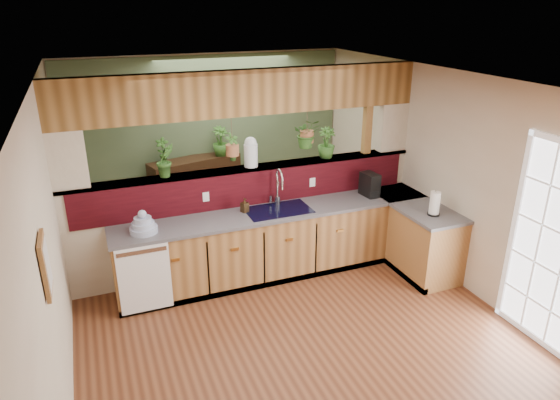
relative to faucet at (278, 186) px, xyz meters
name	(u,v)px	position (x,y,z in m)	size (l,w,h in m)	color
ground	(289,317)	(-0.31, -1.13, -1.17)	(4.60, 7.00, 0.01)	#5A301B
ceiling	(291,86)	(-0.31, -1.13, 1.43)	(4.60, 7.00, 0.01)	brown
wall_back	(208,135)	(-0.31, 2.37, 0.13)	(4.60, 0.02, 2.60)	beige
wall_left	(51,249)	(-2.61, -1.13, 0.13)	(0.02, 7.00, 2.60)	beige
wall_right	(466,184)	(1.99, -1.13, 0.13)	(0.02, 7.00, 2.60)	beige
pass_through_partition	(252,181)	(-0.28, 0.22, 0.02)	(4.60, 0.21, 2.60)	beige
pass_through_ledge	(249,168)	(-0.31, 0.22, 0.20)	(4.60, 0.21, 0.04)	brown
header_beam	(247,93)	(-0.31, 0.22, 1.16)	(4.60, 0.15, 0.55)	brown
sage_backwall	(209,135)	(-0.31, 2.35, 0.13)	(4.55, 0.02, 2.55)	#4C6243
countertop	(323,238)	(0.53, -0.26, -0.72)	(4.14, 1.52, 0.90)	brown
dishwasher	(145,279)	(-1.79, -0.47, -0.71)	(0.58, 0.03, 0.82)	white
navy_sink	(278,216)	(-0.06, -0.15, -0.35)	(0.82, 0.50, 0.18)	black
french_door	(551,250)	(1.96, -2.43, -0.12)	(0.06, 1.02, 2.16)	white
framed_print	(46,265)	(-2.58, -1.93, 0.38)	(0.04, 0.35, 0.45)	brown
faucet	(278,186)	(0.00, 0.00, 0.00)	(0.22, 0.22, 0.50)	#B7B7B2
dish_stack	(143,226)	(-1.72, -0.20, -0.18)	(0.31, 0.31, 0.27)	#9EAACC
soap_dispenser	(245,205)	(-0.47, -0.05, -0.18)	(0.08, 0.08, 0.18)	#3C2916
coffee_maker	(370,186)	(1.27, -0.14, -0.12)	(0.17, 0.28, 0.31)	black
paper_towel	(435,204)	(1.66, -1.00, -0.12)	(0.15, 0.15, 0.32)	black
glass_jar	(251,152)	(-0.28, 0.22, 0.42)	(0.17, 0.17, 0.39)	silver
ledge_plant_left	(165,160)	(-1.35, 0.22, 0.43)	(0.22, 0.18, 0.41)	#2A551D
ledge_plant_right	(326,143)	(0.78, 0.22, 0.43)	(0.23, 0.23, 0.41)	#2A551D
hanging_plant_a	(232,139)	(-0.52, 0.22, 0.61)	(0.21, 0.18, 0.49)	brown
hanging_plant_b	(307,121)	(0.49, 0.22, 0.75)	(0.42, 0.39, 0.50)	brown
shelving_console	(196,187)	(-0.62, 2.12, -0.67)	(1.49, 0.40, 1.00)	black
shelf_plant_a	(163,150)	(-1.11, 2.12, 0.02)	(0.20, 0.14, 0.39)	#2A551D
shelf_plant_b	(220,141)	(-0.18, 2.12, 0.07)	(0.27, 0.27, 0.48)	#2A551D
floor_plant	(273,203)	(0.39, 1.22, -0.76)	(0.74, 0.64, 0.82)	#2A551D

